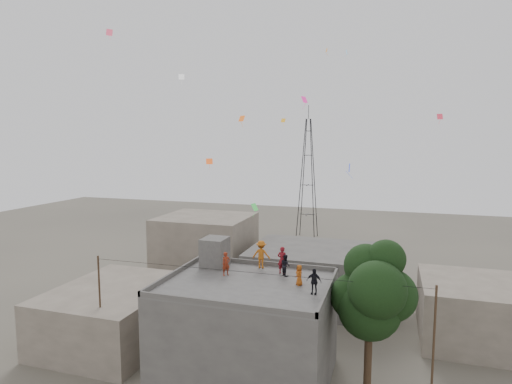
# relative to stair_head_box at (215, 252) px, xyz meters

# --- Properties ---
(ground) EXTENTS (140.00, 140.00, 0.00)m
(ground) POSITION_rel_stair_head_box_xyz_m (3.20, -2.60, -7.10)
(ground) COLOR #4E4940
(ground) RESTS_ON ground
(main_building) EXTENTS (10.00, 8.00, 6.10)m
(main_building) POSITION_rel_stair_head_box_xyz_m (3.20, -2.60, -4.05)
(main_building) COLOR #4A4845
(main_building) RESTS_ON ground
(parapet) EXTENTS (10.00, 8.00, 0.30)m
(parapet) POSITION_rel_stair_head_box_xyz_m (3.20, -2.60, -0.85)
(parapet) COLOR #4A4845
(parapet) RESTS_ON main_building
(stair_head_box) EXTENTS (1.60, 1.80, 2.00)m
(stair_head_box) POSITION_rel_stair_head_box_xyz_m (0.00, 0.00, 0.00)
(stair_head_box) COLOR #4A4845
(stair_head_box) RESTS_ON main_building
(neighbor_west) EXTENTS (8.00, 10.00, 4.00)m
(neighbor_west) POSITION_rel_stair_head_box_xyz_m (-7.80, -0.60, -5.10)
(neighbor_west) COLOR #685F52
(neighbor_west) RESTS_ON ground
(neighbor_north) EXTENTS (12.00, 9.00, 5.00)m
(neighbor_north) POSITION_rel_stair_head_box_xyz_m (5.20, 11.40, -4.60)
(neighbor_north) COLOR #4A4845
(neighbor_north) RESTS_ON ground
(neighbor_northwest) EXTENTS (9.00, 8.00, 7.00)m
(neighbor_northwest) POSITION_rel_stair_head_box_xyz_m (-6.80, 13.40, -3.60)
(neighbor_northwest) COLOR #685F52
(neighbor_northwest) RESTS_ON ground
(neighbor_east) EXTENTS (7.00, 8.00, 4.40)m
(neighbor_east) POSITION_rel_stair_head_box_xyz_m (17.20, 7.40, -4.90)
(neighbor_east) COLOR #685F52
(neighbor_east) RESTS_ON ground
(tree) EXTENTS (4.90, 4.60, 9.10)m
(tree) POSITION_rel_stair_head_box_xyz_m (10.57, -2.00, -1.00)
(tree) COLOR black
(tree) RESTS_ON ground
(utility_line) EXTENTS (20.12, 0.62, 7.40)m
(utility_line) POSITION_rel_stair_head_box_xyz_m (3.70, -3.85, -3.27)
(utility_line) COLOR black
(utility_line) RESTS_ON ground
(transmission_tower) EXTENTS (2.97, 2.97, 20.01)m
(transmission_tower) POSITION_rel_stair_head_box_xyz_m (-0.80, 37.40, 1.97)
(transmission_tower) COLOR black
(transmission_tower) RESTS_ON ground
(person_red_adult) EXTENTS (0.68, 0.48, 1.78)m
(person_red_adult) POSITION_rel_stair_head_box_xyz_m (4.77, -0.09, -0.11)
(person_red_adult) COLOR maroon
(person_red_adult) RESTS_ON main_building
(person_orange_child) EXTENTS (0.68, 0.72, 1.24)m
(person_orange_child) POSITION_rel_stair_head_box_xyz_m (6.29, -1.99, -0.38)
(person_orange_child) COLOR #A64B13
(person_orange_child) RESTS_ON main_building
(person_dark_child) EXTENTS (0.83, 0.85, 1.38)m
(person_dark_child) POSITION_rel_stair_head_box_xyz_m (5.07, -0.46, -0.31)
(person_dark_child) COLOR black
(person_dark_child) RESTS_ON main_building
(person_dark_adult) EXTENTS (0.89, 0.44, 1.46)m
(person_dark_adult) POSITION_rel_stair_head_box_xyz_m (7.39, -3.20, -0.27)
(person_dark_adult) COLOR black
(person_dark_adult) RESTS_ON main_building
(person_orange_adult) EXTENTS (1.27, 0.81, 1.88)m
(person_orange_adult) POSITION_rel_stair_head_box_xyz_m (3.11, 0.69, -0.06)
(person_orange_adult) COLOR #B35A14
(person_orange_adult) RESTS_ON main_building
(person_red_child) EXTENTS (0.64, 0.66, 1.52)m
(person_red_child) POSITION_rel_stair_head_box_xyz_m (1.44, -1.55, -0.24)
(person_red_child) COLOR maroon
(person_red_child) RESTS_ON main_building
(kites) EXTENTS (23.23, 17.50, 12.80)m
(kites) POSITION_rel_stair_head_box_xyz_m (2.40, 4.58, 9.68)
(kites) COLOR #F7581A
(kites) RESTS_ON ground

